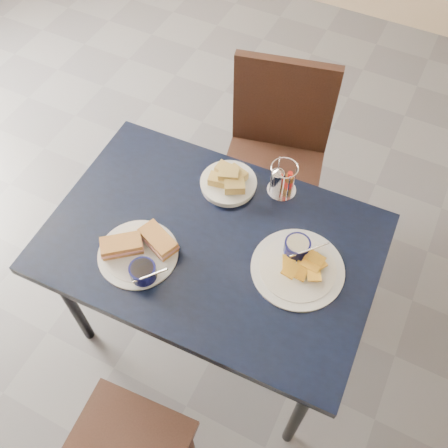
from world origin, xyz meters
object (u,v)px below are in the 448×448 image
at_px(dining_table, 212,251).
at_px(bread_basket, 229,181).
at_px(plantain_plate, 298,262).
at_px(chair_far, 280,149).
at_px(condiment_caddy, 282,180).
at_px(sandwich_plate, 140,252).

relative_size(dining_table, bread_basket, 5.65).
height_order(dining_table, bread_basket, bread_basket).
relative_size(dining_table, plantain_plate, 3.73).
distance_m(chair_far, plantain_plate, 0.76).
xyz_separation_m(bread_basket, condiment_caddy, (0.18, 0.07, 0.03)).
bearing_deg(condiment_caddy, dining_table, -112.13).
bearing_deg(dining_table, condiment_caddy, 67.87).
bearing_deg(plantain_plate, sandwich_plate, -157.17).
bearing_deg(bread_basket, sandwich_plate, -108.10).
distance_m(dining_table, sandwich_plate, 0.27).
relative_size(chair_far, condiment_caddy, 6.96).
distance_m(bread_basket, condiment_caddy, 0.20).
distance_m(plantain_plate, bread_basket, 0.42).
bearing_deg(dining_table, chair_far, 90.84).
relative_size(chair_far, sandwich_plate, 3.11).
bearing_deg(chair_far, sandwich_plate, -101.81).
height_order(dining_table, chair_far, chair_far).
height_order(sandwich_plate, plantain_plate, same).
bearing_deg(sandwich_plate, chair_far, 78.19).
bearing_deg(chair_far, dining_table, -89.16).
bearing_deg(plantain_plate, condiment_caddy, 123.32).
height_order(chair_far, plantain_plate, chair_far).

